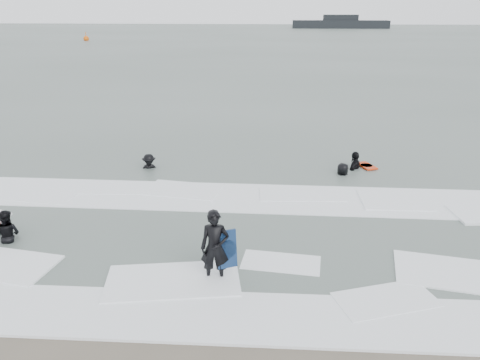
# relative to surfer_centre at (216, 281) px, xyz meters

# --- Properties ---
(ground) EXTENTS (320.00, 320.00, 0.00)m
(ground) POSITION_rel_surfer_centre_xyz_m (0.28, -0.83, 0.00)
(ground) COLOR brown
(ground) RESTS_ON ground
(sea) EXTENTS (320.00, 320.00, 0.00)m
(sea) POSITION_rel_surfer_centre_xyz_m (0.28, 79.17, 0.06)
(sea) COLOR #47544C
(sea) RESTS_ON ground
(surfer_centre) EXTENTS (0.71, 0.49, 1.90)m
(surfer_centre) POSITION_rel_surfer_centre_xyz_m (0.00, 0.00, 0.00)
(surfer_centre) COLOR black
(surfer_centre) RESTS_ON ground
(surfer_wading) EXTENTS (0.77, 0.61, 1.53)m
(surfer_wading) POSITION_rel_surfer_centre_xyz_m (-6.16, 1.56, 0.00)
(surfer_wading) COLOR black
(surfer_wading) RESTS_ON ground
(surfer_breaker) EXTENTS (1.10, 0.81, 1.52)m
(surfer_breaker) POSITION_rel_surfer_centre_xyz_m (-3.76, 7.99, 0.00)
(surfer_breaker) COLOR black
(surfer_breaker) RESTS_ON ground
(surfer_right_near) EXTENTS (0.96, 1.20, 1.91)m
(surfer_right_near) POSITION_rel_surfer_centre_xyz_m (4.68, 8.72, 0.00)
(surfer_right_near) COLOR black
(surfer_right_near) RESTS_ON ground
(surfer_right_far) EXTENTS (0.95, 0.80, 1.66)m
(surfer_right_far) POSITION_rel_surfer_centre_xyz_m (4.08, 7.89, 0.00)
(surfer_right_far) COLOR black
(surfer_right_far) RESTS_ON ground
(surf_foam) EXTENTS (30.03, 9.06, 0.09)m
(surf_foam) POSITION_rel_surfer_centre_xyz_m (0.28, 2.87, 0.04)
(surf_foam) COLOR white
(surf_foam) RESTS_ON ground
(bodyboards) EXTENTS (12.57, 9.50, 1.25)m
(bodyboards) POSITION_rel_surfer_centre_xyz_m (-0.38, 3.57, 0.50)
(bodyboards) COLOR #0E2345
(bodyboards) RESTS_ON ground
(buoy) EXTENTS (1.00, 1.00, 1.65)m
(buoy) POSITION_rel_surfer_centre_xyz_m (-34.31, 78.65, 0.42)
(buoy) COLOR #D55109
(buoy) RESTS_ON ground
(vessel_horizon) EXTENTS (26.87, 4.80, 3.65)m
(vessel_horizon) POSITION_rel_surfer_centre_xyz_m (18.99, 131.71, 1.36)
(vessel_horizon) COLOR black
(vessel_horizon) RESTS_ON ground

